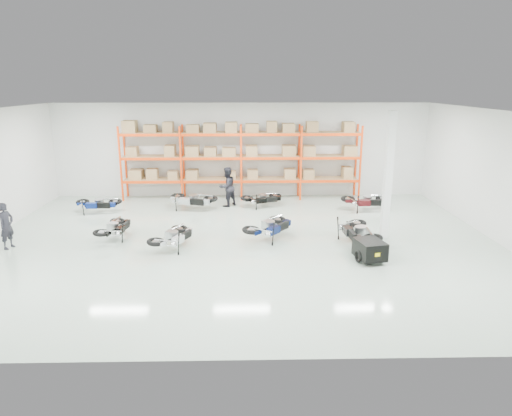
{
  "coord_description": "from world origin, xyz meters",
  "views": [
    {
      "loc": [
        0.22,
        -15.05,
        5.4
      ],
      "look_at": [
        0.57,
        0.58,
        1.1
      ],
      "focal_mm": 32.0,
      "sensor_mm": 36.0,
      "label": 1
    }
  ],
  "objects_px": {
    "moto_blue_centre": "(270,223)",
    "moto_black_far_left": "(115,225)",
    "moto_silver_left": "(174,233)",
    "trailer": "(370,250)",
    "moto_back_a": "(97,201)",
    "moto_touring_right": "(358,228)",
    "moto_back_b": "(192,197)",
    "moto_back_d": "(367,198)",
    "person_left": "(6,226)",
    "moto_back_c": "(263,196)",
    "person_back": "(227,187)"
  },
  "relations": [
    {
      "from": "trailer",
      "to": "moto_back_a",
      "type": "height_order",
      "value": "moto_back_a"
    },
    {
      "from": "moto_silver_left",
      "to": "moto_back_b",
      "type": "relative_size",
      "value": 0.92
    },
    {
      "from": "moto_silver_left",
      "to": "person_left",
      "type": "relative_size",
      "value": 1.11
    },
    {
      "from": "moto_blue_centre",
      "to": "moto_back_d",
      "type": "relative_size",
      "value": 1.02
    },
    {
      "from": "moto_back_c",
      "to": "person_left",
      "type": "relative_size",
      "value": 1.04
    },
    {
      "from": "moto_touring_right",
      "to": "moto_back_c",
      "type": "bearing_deg",
      "value": 117.23
    },
    {
      "from": "moto_back_a",
      "to": "moto_back_c",
      "type": "height_order",
      "value": "moto_back_a"
    },
    {
      "from": "person_left",
      "to": "moto_back_b",
      "type": "bearing_deg",
      "value": -35.18
    },
    {
      "from": "person_back",
      "to": "moto_blue_centre",
      "type": "bearing_deg",
      "value": 66.84
    },
    {
      "from": "trailer",
      "to": "moto_back_a",
      "type": "bearing_deg",
      "value": 137.77
    },
    {
      "from": "moto_touring_right",
      "to": "moto_back_d",
      "type": "relative_size",
      "value": 1.05
    },
    {
      "from": "person_left",
      "to": "person_back",
      "type": "height_order",
      "value": "person_back"
    },
    {
      "from": "moto_touring_right",
      "to": "person_left",
      "type": "relative_size",
      "value": 1.23
    },
    {
      "from": "person_left",
      "to": "moto_blue_centre",
      "type": "bearing_deg",
      "value": -70.6
    },
    {
      "from": "moto_silver_left",
      "to": "moto_touring_right",
      "type": "bearing_deg",
      "value": -154.18
    },
    {
      "from": "moto_blue_centre",
      "to": "moto_silver_left",
      "type": "bearing_deg",
      "value": 55.08
    },
    {
      "from": "moto_black_far_left",
      "to": "moto_back_c",
      "type": "xyz_separation_m",
      "value": [
        5.44,
        4.18,
        -0.01
      ]
    },
    {
      "from": "moto_silver_left",
      "to": "moto_black_far_left",
      "type": "bearing_deg",
      "value": -2.74
    },
    {
      "from": "moto_silver_left",
      "to": "person_back",
      "type": "height_order",
      "value": "person_back"
    },
    {
      "from": "moto_silver_left",
      "to": "moto_blue_centre",
      "type": "bearing_deg",
      "value": -141.02
    },
    {
      "from": "person_back",
      "to": "moto_back_b",
      "type": "bearing_deg",
      "value": -24.8
    },
    {
      "from": "moto_blue_centre",
      "to": "moto_back_d",
      "type": "bearing_deg",
      "value": -100.99
    },
    {
      "from": "moto_back_a",
      "to": "person_back",
      "type": "height_order",
      "value": "person_back"
    },
    {
      "from": "moto_touring_right",
      "to": "person_back",
      "type": "height_order",
      "value": "person_back"
    },
    {
      "from": "moto_silver_left",
      "to": "moto_back_c",
      "type": "distance_m",
      "value": 6.17
    },
    {
      "from": "moto_silver_left",
      "to": "trailer",
      "type": "xyz_separation_m",
      "value": [
        6.28,
        -1.32,
        -0.14
      ]
    },
    {
      "from": "trailer",
      "to": "moto_back_a",
      "type": "relative_size",
      "value": 1.0
    },
    {
      "from": "moto_back_d",
      "to": "moto_back_b",
      "type": "bearing_deg",
      "value": 86.66
    },
    {
      "from": "moto_blue_centre",
      "to": "moto_back_c",
      "type": "height_order",
      "value": "moto_blue_centre"
    },
    {
      "from": "moto_blue_centre",
      "to": "moto_back_a",
      "type": "bearing_deg",
      "value": 13.02
    },
    {
      "from": "moto_back_d",
      "to": "moto_back_a",
      "type": "bearing_deg",
      "value": 89.72
    },
    {
      "from": "moto_back_a",
      "to": "person_back",
      "type": "distance_m",
      "value": 5.63
    },
    {
      "from": "moto_touring_right",
      "to": "moto_back_b",
      "type": "distance_m",
      "value": 7.78
    },
    {
      "from": "moto_blue_centre",
      "to": "person_left",
      "type": "xyz_separation_m",
      "value": [
        -8.87,
        -0.76,
        0.21
      ]
    },
    {
      "from": "moto_silver_left",
      "to": "moto_back_d",
      "type": "height_order",
      "value": "moto_back_d"
    },
    {
      "from": "moto_blue_centre",
      "to": "person_left",
      "type": "bearing_deg",
      "value": 44.27
    },
    {
      "from": "moto_touring_right",
      "to": "moto_back_c",
      "type": "distance_m",
      "value": 5.89
    },
    {
      "from": "person_left",
      "to": "person_back",
      "type": "distance_m",
      "value": 8.92
    },
    {
      "from": "trailer",
      "to": "moto_back_b",
      "type": "xyz_separation_m",
      "value": [
        -6.23,
        6.26,
        0.18
      ]
    },
    {
      "from": "moto_back_d",
      "to": "moto_black_far_left",
      "type": "bearing_deg",
      "value": 108.6
    },
    {
      "from": "moto_back_c",
      "to": "moto_back_b",
      "type": "bearing_deg",
      "value": 77.87
    },
    {
      "from": "person_back",
      "to": "moto_black_far_left",
      "type": "bearing_deg",
      "value": 4.95
    },
    {
      "from": "moto_touring_right",
      "to": "person_back",
      "type": "xyz_separation_m",
      "value": [
        -4.69,
        5.19,
        0.3
      ]
    },
    {
      "from": "moto_back_b",
      "to": "moto_back_d",
      "type": "height_order",
      "value": "moto_back_b"
    },
    {
      "from": "trailer",
      "to": "moto_back_d",
      "type": "height_order",
      "value": "moto_back_d"
    },
    {
      "from": "trailer",
      "to": "moto_back_c",
      "type": "distance_m",
      "value": 7.29
    },
    {
      "from": "moto_silver_left",
      "to": "moto_back_c",
      "type": "relative_size",
      "value": 1.07
    },
    {
      "from": "moto_silver_left",
      "to": "moto_black_far_left",
      "type": "relative_size",
      "value": 1.06
    },
    {
      "from": "moto_blue_centre",
      "to": "moto_black_far_left",
      "type": "height_order",
      "value": "moto_blue_centre"
    },
    {
      "from": "trailer",
      "to": "person_left",
      "type": "relative_size",
      "value": 1.06
    }
  ]
}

